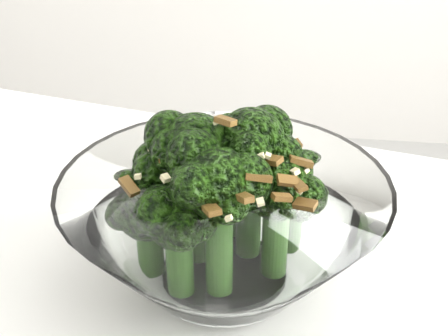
# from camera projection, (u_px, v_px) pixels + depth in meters

# --- Properties ---
(broccoli_dish) EXTENTS (0.22, 0.22, 0.13)m
(broccoli_dish) POSITION_uv_depth(u_px,v_px,m) (223.00, 221.00, 0.42)
(broccoli_dish) COLOR white
(broccoli_dish) RESTS_ON table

